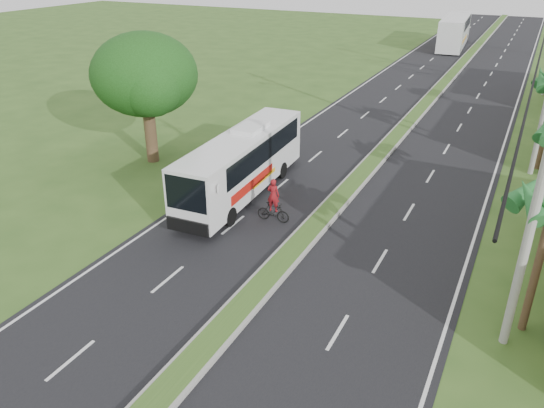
% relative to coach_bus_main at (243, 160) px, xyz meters
% --- Properties ---
extents(ground, '(180.00, 180.00, 0.00)m').
position_rel_coach_bus_main_xyz_m(ground, '(4.78, -8.27, -1.89)').
color(ground, '#33541E').
rests_on(ground, ground).
extents(road_asphalt, '(14.00, 160.00, 0.02)m').
position_rel_coach_bus_main_xyz_m(road_asphalt, '(4.78, 11.73, -1.88)').
color(road_asphalt, black).
rests_on(road_asphalt, ground).
extents(median_strip, '(1.20, 160.00, 0.18)m').
position_rel_coach_bus_main_xyz_m(median_strip, '(4.78, 11.73, -1.78)').
color(median_strip, gray).
rests_on(median_strip, ground).
extents(lane_edge_left, '(0.12, 160.00, 0.01)m').
position_rel_coach_bus_main_xyz_m(lane_edge_left, '(-1.92, 11.73, -1.89)').
color(lane_edge_left, silver).
rests_on(lane_edge_left, ground).
extents(lane_edge_right, '(0.12, 160.00, 0.01)m').
position_rel_coach_bus_main_xyz_m(lane_edge_right, '(11.48, 11.73, -1.89)').
color(lane_edge_right, silver).
rests_on(lane_edge_right, ground).
extents(shade_tree, '(6.30, 6.00, 7.54)m').
position_rel_coach_bus_main_xyz_m(shade_tree, '(-7.33, 1.75, 3.14)').
color(shade_tree, '#473321').
rests_on(shade_tree, ground).
extents(utility_pole_a, '(1.60, 0.28, 11.00)m').
position_rel_coach_bus_main_xyz_m(utility_pole_a, '(13.28, -6.27, 3.79)').
color(utility_pole_a, gray).
rests_on(utility_pole_a, ground).
extents(coach_bus_main, '(2.73, 10.70, 3.43)m').
position_rel_coach_bus_main_xyz_m(coach_bus_main, '(0.00, 0.00, 0.00)').
color(coach_bus_main, white).
rests_on(coach_bus_main, ground).
extents(coach_bus_far, '(3.71, 13.13, 3.78)m').
position_rel_coach_bus_main_xyz_m(coach_bus_far, '(1.97, 51.30, 0.26)').
color(coach_bus_far, silver).
rests_on(coach_bus_far, ground).
extents(motorcyclist, '(1.63, 0.57, 2.17)m').
position_rel_coach_bus_main_xyz_m(motorcyclist, '(2.78, -2.08, -1.10)').
color(motorcyclist, black).
rests_on(motorcyclist, ground).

